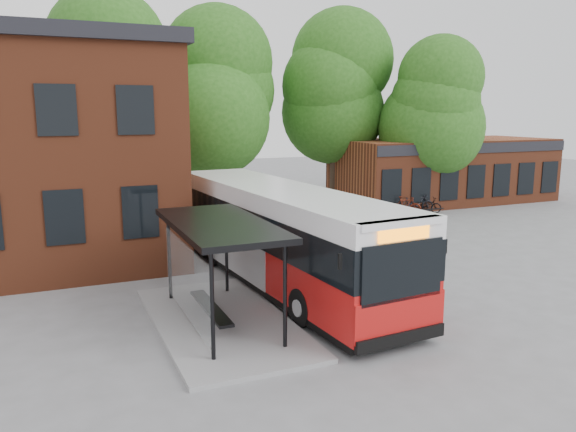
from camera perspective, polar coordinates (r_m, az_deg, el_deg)
name	(u,v)px	position (r m, az deg, el deg)	size (l,w,h in m)	color
ground	(347,292)	(18.41, 5.96, -7.71)	(100.00, 100.00, 0.00)	slate
shop_row	(444,170)	(37.76, 15.53, 4.51)	(14.00, 6.20, 4.00)	brown
bus_shelter	(220,273)	(15.40, -6.88, -5.76)	(3.60, 7.00, 2.90)	black
bike_rail	(405,214)	(31.41, 11.79, 0.17)	(5.20, 0.10, 0.38)	black
tree_0	(97,116)	(31.29, -18.87, 9.57)	(7.92, 7.92, 11.00)	#215215
tree_1	(221,121)	(33.60, -6.86, 9.58)	(7.92, 7.92, 10.40)	#215215
tree_2	(334,115)	(35.35, 4.71, 10.15)	(7.92, 7.92, 11.00)	#215215
tree_3	(440,130)	(34.77, 15.23, 8.39)	(7.04, 7.04, 9.28)	#215215
city_bus	(280,236)	(18.80, -0.81, -2.06)	(2.76, 12.94, 3.29)	red
bicycle_0	(373,211)	(30.93, 8.59, 0.50)	(0.53, 1.52, 0.80)	black
bicycle_1	(388,213)	(29.64, 10.10, 0.31)	(0.52, 1.83, 1.10)	black
bicycle_2	(392,207)	(32.04, 10.54, 0.89)	(0.60, 1.72, 0.90)	black
bicycle_3	(400,206)	(32.26, 11.33, 1.03)	(0.48, 1.70, 1.02)	black
bicycle_4	(400,208)	(32.12, 11.33, 0.82)	(0.55, 1.58, 0.83)	#2B2623
bicycle_5	(405,206)	(32.04, 11.83, 1.00)	(0.51, 1.80, 1.08)	#551B0F
bicycle_6	(426,205)	(32.98, 13.85, 1.06)	(0.62, 1.77, 0.93)	black
bicycle_7	(418,203)	(33.07, 13.11, 1.27)	(0.52, 1.84, 1.11)	black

